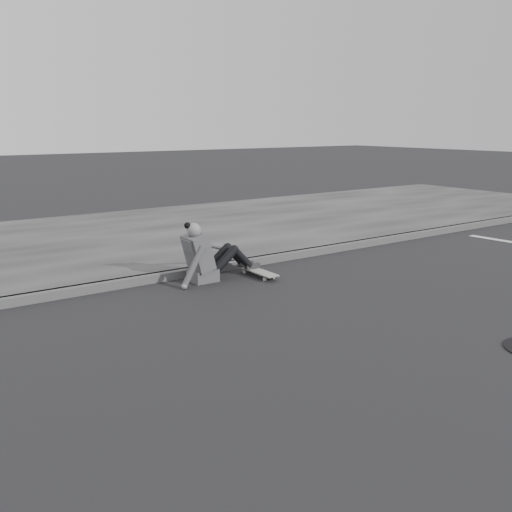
% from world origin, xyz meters
% --- Properties ---
extents(ground, '(80.00, 80.00, 0.00)m').
position_xyz_m(ground, '(0.00, 0.00, 0.00)').
color(ground, black).
rests_on(ground, ground).
extents(curb, '(24.00, 0.16, 0.12)m').
position_xyz_m(curb, '(0.00, 2.58, 0.06)').
color(curb, '#494949').
rests_on(curb, ground).
extents(sidewalk, '(24.00, 6.00, 0.12)m').
position_xyz_m(sidewalk, '(0.00, 5.60, 0.06)').
color(sidewalk, '#373737').
rests_on(sidewalk, ground).
extents(skateboard, '(0.20, 0.78, 0.09)m').
position_xyz_m(skateboard, '(0.22, 1.97, 0.07)').
color(skateboard, '#A2A29D').
rests_on(skateboard, ground).
extents(seated_woman, '(1.38, 0.46, 0.88)m').
position_xyz_m(seated_woman, '(-0.52, 2.22, 0.36)').
color(seated_woman, '#48484A').
rests_on(seated_woman, ground).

